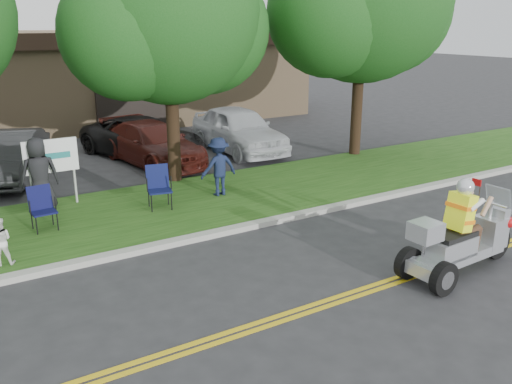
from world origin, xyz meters
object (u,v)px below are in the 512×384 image
parked_car_far_right (239,129)px  trike_scooter (460,241)px  parked_car_mid (143,138)px  lawn_chair_a (158,184)px  lawn_chair_b (42,205)px  parked_car_left (10,157)px  parked_car_right (153,144)px

parked_car_far_right → trike_scooter: bearing=-96.6°
parked_car_mid → lawn_chair_a: bearing=-124.5°
parked_car_mid → parked_car_far_right: parked_car_far_right is taller
lawn_chair_a → parked_car_far_right: bearing=55.4°
lawn_chair_a → lawn_chair_b: 2.68m
parked_car_left → parked_car_right: 4.22m
lawn_chair_b → parked_car_mid: parked_car_mid is taller
parked_car_mid → parked_car_right: bearing=-110.0°
lawn_chair_a → parked_car_far_right: size_ratio=0.22×
parked_car_left → parked_car_mid: 4.29m
trike_scooter → lawn_chair_a: bearing=116.1°
lawn_chair_a → parked_car_left: size_ratio=0.25×
lawn_chair_b → parked_car_left: 4.84m
parked_car_right → lawn_chair_a: bearing=-117.9°
parked_car_mid → parked_car_right: parked_car_mid is taller
parked_car_left → parked_car_far_right: (7.40, -0.31, 0.11)m
parked_car_left → parked_car_right: bearing=17.3°
lawn_chair_b → parked_car_right: (4.26, 4.48, 0.02)m
lawn_chair_a → lawn_chair_b: lawn_chair_a is taller
lawn_chair_b → parked_car_left: (0.06, 4.84, 0.05)m
lawn_chair_a → parked_car_right: size_ratio=0.23×
parked_car_right → parked_car_far_right: 3.20m
trike_scooter → parked_car_left: 12.39m
trike_scooter → parked_car_mid: bearing=95.8°
parked_car_far_right → lawn_chair_b: bearing=-147.5°
lawn_chair_b → parked_car_right: size_ratio=0.21×
parked_car_far_right → parked_car_left: bearing=178.8°
lawn_chair_b → parked_car_right: bearing=43.2°
lawn_chair_a → parked_car_right: parked_car_right is taller
lawn_chair_b → parked_car_far_right: size_ratio=0.20×
trike_scooter → lawn_chair_b: bearing=132.2°
parked_car_mid → parked_car_far_right: (3.16, -0.95, 0.13)m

